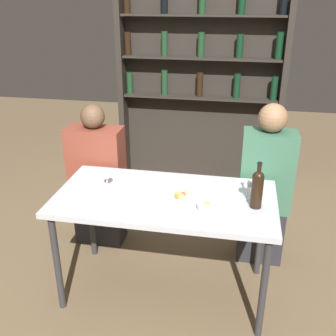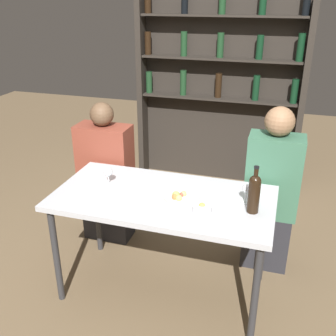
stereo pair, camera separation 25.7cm
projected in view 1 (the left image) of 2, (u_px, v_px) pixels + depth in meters
ground_plane at (165, 288)px, 2.84m from camera, size 10.00×10.00×0.00m
dining_table at (165, 205)px, 2.56m from camera, size 1.42×0.73×0.76m
wine_rack_wall at (200, 86)px, 4.14m from camera, size 1.74×0.21×2.01m
wine_bottle at (257, 187)px, 2.35m from camera, size 0.07×0.07×0.30m
wine_glass_0 at (107, 175)px, 2.62m from camera, size 0.06×0.06×0.12m
wine_glass_1 at (248, 186)px, 2.48m from camera, size 0.06×0.06×0.12m
food_plate_0 at (183, 195)px, 2.52m from camera, size 0.24×0.24×0.05m
snack_bowl at (207, 206)px, 2.37m from camera, size 0.12×0.12×0.06m
seated_person_left at (98, 181)px, 3.20m from camera, size 0.43×0.22×1.19m
seated_person_right at (265, 190)px, 2.95m from camera, size 0.38×0.22×1.27m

